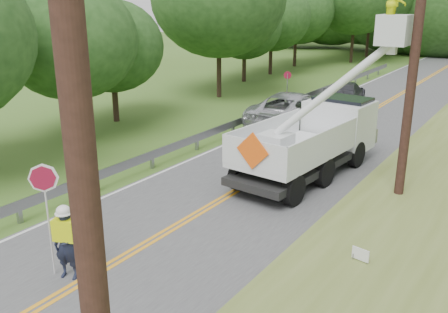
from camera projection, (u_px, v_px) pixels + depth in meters
The scene contains 10 objects.
ground at pixel (88, 278), 11.95m from camera, with size 140.00×140.00×0.00m, color #406020.
road at pixel (318, 143), 23.06m from camera, with size 7.20×96.00×0.03m.
guardrail at pixel (254, 117), 25.72m from camera, with size 0.18×48.00×0.77m.
treeline_left at pixel (290, 4), 40.37m from camera, with size 11.98×56.36×11.07m.
flagger at pixel (66, 239), 11.67m from camera, with size 1.08×0.66×2.87m.
bucket_truck at pixel (324, 131), 18.96m from camera, with size 4.95×7.63×7.20m.
suv_silver at pixel (294, 109), 25.85m from camera, with size 3.00×6.50×1.81m, color silver.
suv_darkgrey at pixel (345, 93), 30.85m from camera, with size 2.12×5.22×1.51m, color #34363C.
stop_sign_permanent at pixel (287, 84), 29.87m from camera, with size 0.46×0.20×2.28m.
yard_sign at pixel (360, 255), 12.09m from camera, with size 0.45×0.11×0.65m.
Camera 1 is at (8.52, -6.90, 6.51)m, focal length 39.42 mm.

